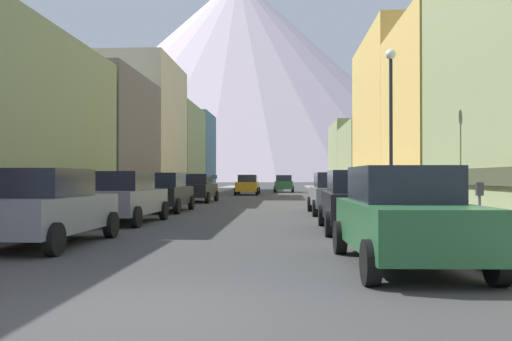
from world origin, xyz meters
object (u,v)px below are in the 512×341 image
car_left_2 (165,192)px  car_driving_1 (248,185)px  car_left_0 (47,207)px  car_left_1 (124,197)px  car_driving_0 (284,184)px  car_right_1 (357,200)px  car_right_2 (334,193)px  pedestrian_0 (113,191)px  streetlamp_right (391,108)px  parking_meter_near (480,205)px  car_left_3 (198,188)px  pedestrian_1 (157,189)px  car_right_0 (404,216)px

car_left_2 → car_driving_1: bearing=84.6°
car_left_0 → car_left_1: size_ratio=0.99×
car_driving_0 → car_right_1: bearing=-86.9°
car_right_1 → car_right_2: (0.00, 7.39, 0.00)m
pedestrian_0 → car_driving_0: bearing=76.3°
car_left_1 → streetlamp_right: streetlamp_right is taller
car_left_0 → car_right_2: size_ratio=1.00×
pedestrian_0 → car_right_1: bearing=-40.6°
car_left_0 → car_left_2: size_ratio=1.01×
car_left_1 → car_right_2: size_ratio=1.01×
car_left_2 → parking_meter_near: car_left_2 is taller
car_left_3 → car_right_1: 19.51m
car_driving_0 → car_driving_1: bearing=-109.9°
car_left_2 → pedestrian_1: 9.28m
car_right_1 → pedestrian_1: size_ratio=2.87×
car_right_2 → streetlamp_right: size_ratio=0.76×
car_right_1 → car_left_3: bearing=112.9°
car_left_1 → pedestrian_0: 6.77m
parking_meter_near → pedestrian_1: size_ratio=0.86×
car_right_0 → pedestrian_0: size_ratio=2.66×
car_left_2 → car_driving_0: same height
car_left_2 → pedestrian_0: pedestrian_0 is taller
car_left_0 → car_right_2: (7.60, 11.17, 0.00)m
car_left_0 → car_left_1: bearing=90.0°
pedestrian_0 → streetlamp_right: bearing=-26.3°
car_left_3 → car_right_2: same height
car_right_1 → streetlamp_right: 4.49m
pedestrian_0 → car_driving_1: bearing=78.7°
car_driving_0 → pedestrian_0: bearing=-103.7°
car_right_2 → car_driving_0: size_ratio=1.01×
car_left_0 → streetlamp_right: streetlamp_right is taller
pedestrian_1 → car_left_2: bearing=-74.7°
car_right_1 → pedestrian_1: (-10.05, 17.47, -0.05)m
car_left_2 → streetlamp_right: streetlamp_right is taller
car_right_0 → car_left_3: bearing=107.4°
car_driving_0 → car_driving_1: size_ratio=1.00×
car_left_1 → car_right_0: size_ratio=1.00×
car_left_3 → car_left_0: bearing=-90.0°
car_driving_0 → pedestrian_1: bearing=-108.6°
car_left_0 → car_left_3: size_ratio=1.00×
car_left_1 → car_right_2: 9.15m
car_right_0 → streetlamp_right: streetlamp_right is taller
car_left_0 → car_driving_0: bearing=83.1°
car_left_2 → car_right_0: bearing=-62.8°
car_left_3 → car_driving_1: (2.20, 14.03, 0.00)m
parking_meter_near → car_right_2: bearing=99.3°
car_left_3 → car_driving_0: same height
car_left_2 → car_right_0: size_ratio=0.99×
car_right_2 → streetlamp_right: 5.69m
car_left_2 → parking_meter_near: size_ratio=3.33×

